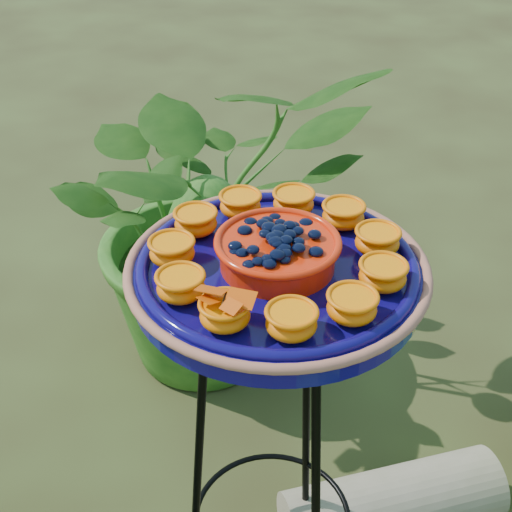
# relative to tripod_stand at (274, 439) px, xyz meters

# --- Properties ---
(tripod_stand) EXTENTS (0.34, 0.35, 0.87)m
(tripod_stand) POSITION_rel_tripod_stand_xyz_m (0.00, 0.00, 0.00)
(tripod_stand) COLOR black
(tripod_stand) RESTS_ON ground
(feeder_dish) EXTENTS (0.47, 0.47, 0.10)m
(feeder_dish) POSITION_rel_tripod_stand_xyz_m (-0.00, -0.00, 0.38)
(feeder_dish) COLOR #0C0753
(feeder_dish) RESTS_ON tripod_stand
(driftwood_log) EXTENTS (0.51, 0.47, 0.17)m
(driftwood_log) POSITION_rel_tripod_stand_xyz_m (0.18, 0.29, -0.44)
(driftwood_log) COLOR gray
(driftwood_log) RESTS_ON ground
(shrub_back_left) EXTENTS (1.14, 1.15, 0.97)m
(shrub_back_left) POSITION_rel_tripod_stand_xyz_m (-0.52, 0.72, -0.04)
(shrub_back_left) COLOR #225316
(shrub_back_left) RESTS_ON ground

